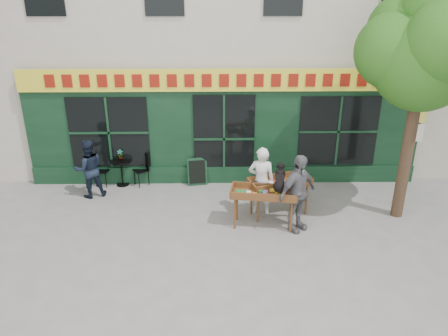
{
  "coord_description": "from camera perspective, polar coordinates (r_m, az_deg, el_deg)",
  "views": [
    {
      "loc": [
        -0.19,
        -9.28,
        5.35
      ],
      "look_at": [
        -0.03,
        0.5,
        1.22
      ],
      "focal_mm": 35.0,
      "sensor_mm": 36.0,
      "label": 1
    }
  ],
  "objects": [
    {
      "name": "potted_plant",
      "position": [
        12.6,
        -13.41,
        1.66
      ],
      "size": [
        0.18,
        0.13,
        0.32
      ],
      "primitive_type": "imported",
      "rotation": [
        0.0,
        0.0,
        0.08
      ],
      "color": "gray",
      "rests_on": "bistro_table"
    },
    {
      "name": "chalkboard",
      "position": [
        12.51,
        -3.51,
        -0.49
      ],
      "size": [
        0.58,
        0.28,
        0.79
      ],
      "rotation": [
        0.0,
        0.0,
        0.16
      ],
      "color": "black",
      "rests_on": "ground"
    },
    {
      "name": "dog",
      "position": [
        10.02,
        7.34,
        -1.22
      ],
      "size": [
        0.43,
        0.64,
        0.6
      ],
      "primitive_type": null,
      "rotation": [
        0.0,
        0.0,
        -0.15
      ],
      "color": "black",
      "rests_on": "book_cart_center"
    },
    {
      "name": "bistro_chair_left",
      "position": [
        12.9,
        -16.02,
        0.14
      ],
      "size": [
        0.43,
        0.42,
        0.95
      ],
      "rotation": [
        0.0,
        0.0,
        1.39
      ],
      "color": "black",
      "rests_on": "ground"
    },
    {
      "name": "book_cart_center",
      "position": [
        10.22,
        5.22,
        -3.52
      ],
      "size": [
        1.58,
        0.84,
        0.99
      ],
      "rotation": [
        0.0,
        0.0,
        -0.15
      ],
      "color": "brown",
      "rests_on": "ground"
    },
    {
      "name": "ground",
      "position": [
        10.71,
        0.21,
        -7.09
      ],
      "size": [
        80.0,
        80.0,
        0.0
      ],
      "primitive_type": "plane",
      "color": "slate",
      "rests_on": "ground"
    },
    {
      "name": "man_right",
      "position": [
        10.13,
        9.57,
        -3.3
      ],
      "size": [
        1.15,
        1.03,
        1.88
      ],
      "primitive_type": "imported",
      "rotation": [
        0.0,
        0.0,
        0.65
      ],
      "color": "#5D5D62",
      "rests_on": "ground"
    },
    {
      "name": "man_left",
      "position": [
        12.19,
        -17.24,
        -0.1
      ],
      "size": [
        0.97,
        0.88,
        1.61
      ],
      "primitive_type": "imported",
      "rotation": [
        0.0,
        0.0,
        3.57
      ],
      "color": "black",
      "rests_on": "ground"
    },
    {
      "name": "bistro_chair_right",
      "position": [
        12.66,
        -10.47,
        0.24
      ],
      "size": [
        0.5,
        0.5,
        0.95
      ],
      "rotation": [
        0.0,
        0.0,
        -0.97
      ],
      "color": "black",
      "rests_on": "ground"
    },
    {
      "name": "book_cart_right",
      "position": [
        10.8,
        7.29,
        -2.12
      ],
      "size": [
        1.62,
        1.04,
        0.99
      ],
      "rotation": [
        0.0,
        0.0,
        0.31
      ],
      "color": "brown",
      "rests_on": "ground"
    },
    {
      "name": "woman",
      "position": [
        10.78,
        4.89,
        -1.7
      ],
      "size": [
        0.7,
        0.51,
        1.76
      ],
      "primitive_type": "imported",
      "rotation": [
        0.0,
        0.0,
        2.99
      ],
      "color": "white",
      "rests_on": "ground"
    },
    {
      "name": "street_tree",
      "position": [
        10.72,
        24.87,
        14.19
      ],
      "size": [
        3.05,
        2.9,
        5.6
      ],
      "color": "#382619",
      "rests_on": "ground"
    },
    {
      "name": "bistro_table",
      "position": [
        12.74,
        -13.26,
        0.07
      ],
      "size": [
        0.6,
        0.6,
        0.76
      ],
      "color": "black",
      "rests_on": "ground"
    }
  ]
}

